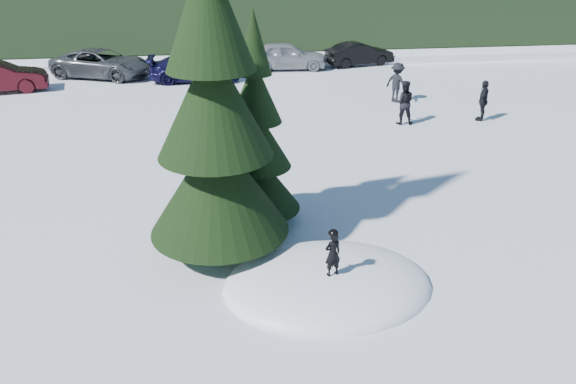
{
  "coord_description": "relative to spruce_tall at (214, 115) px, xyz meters",
  "views": [
    {
      "loc": [
        -2.26,
        -9.88,
        6.77
      ],
      "look_at": [
        -0.5,
        2.5,
        1.1
      ],
      "focal_mm": 35.0,
      "sensor_mm": 36.0,
      "label": 1
    }
  ],
  "objects": [
    {
      "name": "spruce_short",
      "position": [
        1.0,
        1.4,
        -1.22
      ],
      "size": [
        2.2,
        2.2,
        5.37
      ],
      "color": "black",
      "rests_on": "ground"
    },
    {
      "name": "car_3",
      "position": [
        -0.78,
        17.57,
        -2.65
      ],
      "size": [
        4.65,
        1.96,
        1.34
      ],
      "primitive_type": "imported",
      "rotation": [
        0.0,
        0.0,
        1.55
      ],
      "color": "#100E33",
      "rests_on": "ground"
    },
    {
      "name": "car_2",
      "position": [
        -5.63,
        19.19,
        -2.59
      ],
      "size": [
        5.78,
        4.26,
        1.46
      ],
      "primitive_type": "imported",
      "rotation": [
        0.0,
        0.0,
        1.17
      ],
      "color": "#44484B",
      "rests_on": "ground"
    },
    {
      "name": "spruce_tall",
      "position": [
        0.0,
        0.0,
        0.0
      ],
      "size": [
        3.2,
        3.2,
        8.6
      ],
      "color": "black",
      "rests_on": "ground"
    },
    {
      "name": "adult_2",
      "position": [
        8.27,
        12.25,
        -2.44
      ],
      "size": [
        1.21,
        1.3,
        1.76
      ],
      "primitive_type": "imported",
      "rotation": [
        0.0,
        0.0,
        2.22
      ],
      "color": "black",
      "rests_on": "ground"
    },
    {
      "name": "snow_mound",
      "position": [
        2.2,
        -1.8,
        -3.32
      ],
      "size": [
        4.48,
        3.52,
        0.96
      ],
      "primitive_type": "ellipsoid",
      "color": "white",
      "rests_on": "ground"
    },
    {
      "name": "child_skier",
      "position": [
        2.21,
        -2.13,
        -2.35
      ],
      "size": [
        0.41,
        0.33,
        0.97
      ],
      "primitive_type": "imported",
      "rotation": [
        0.0,
        0.0,
        3.43
      ],
      "color": "black",
      "rests_on": "snow_mound"
    },
    {
      "name": "car_5",
      "position": [
        8.65,
        20.28,
        -2.67
      ],
      "size": [
        4.17,
        2.28,
        1.3
      ],
      "primitive_type": "imported",
      "rotation": [
        0.0,
        0.0,
        1.81
      ],
      "color": "black",
      "rests_on": "ground"
    },
    {
      "name": "adult_1",
      "position": [
        10.81,
        9.03,
        -2.5
      ],
      "size": [
        0.89,
        1.01,
        1.64
      ],
      "primitive_type": "imported",
      "rotation": [
        0.0,
        0.0,
        4.08
      ],
      "color": "black",
      "rests_on": "ground"
    },
    {
      "name": "ground",
      "position": [
        2.2,
        -1.8,
        -3.32
      ],
      "size": [
        200.0,
        200.0,
        0.0
      ],
      "primitive_type": "plane",
      "color": "white",
      "rests_on": "ground"
    },
    {
      "name": "adult_0",
      "position": [
        7.48,
        9.02,
        -2.45
      ],
      "size": [
        0.95,
        0.8,
        1.73
      ],
      "primitive_type": "imported",
      "rotation": [
        0.0,
        0.0,
        2.95
      ],
      "color": "black",
      "rests_on": "ground"
    },
    {
      "name": "car_4",
      "position": [
        4.32,
        19.76,
        -2.56
      ],
      "size": [
        4.6,
        2.12,
        1.53
      ],
      "primitive_type": "imported",
      "rotation": [
        0.0,
        0.0,
        1.5
      ],
      "color": "#909398",
      "rests_on": "ground"
    }
  ]
}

